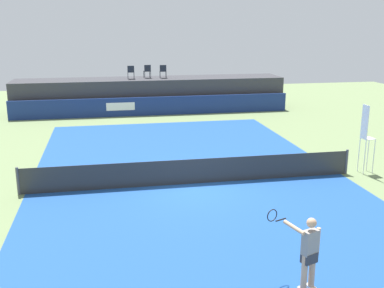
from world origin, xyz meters
TOP-DOWN VIEW (x-y plane):
  - ground_plane at (0.00, 3.00)m, footprint 48.00×48.00m
  - court_inner at (0.00, 0.00)m, footprint 12.00×22.00m
  - sponsor_wall at (-0.01, 13.50)m, footprint 18.00×0.22m
  - spectator_platform at (0.00, 15.30)m, footprint 18.00×2.80m
  - spectator_chair_far_left at (-1.30, 15.04)m, footprint 0.46×0.46m
  - spectator_chair_left at (-0.18, 15.43)m, footprint 0.48×0.48m
  - spectator_chair_center at (0.86, 15.19)m, footprint 0.47×0.47m
  - umpire_chair at (6.92, -0.00)m, footprint 0.46×0.46m
  - tennis_net at (0.00, 0.00)m, footprint 12.40×0.02m
  - net_post_near at (-6.20, 0.00)m, footprint 0.10×0.10m
  - net_post_far at (6.20, 0.00)m, footprint 0.10×0.10m
  - tennis_player at (1.14, -7.51)m, footprint 1.00×1.08m

SIDE VIEW (x-z plane):
  - ground_plane at x=0.00m, z-range 0.00..0.00m
  - court_inner at x=0.00m, z-range 0.00..0.00m
  - tennis_net at x=0.00m, z-range 0.00..0.95m
  - net_post_near at x=-6.20m, z-range 0.00..1.00m
  - net_post_far at x=6.20m, z-range 0.00..1.00m
  - sponsor_wall at x=-0.01m, z-range 0.00..1.20m
  - tennis_player at x=1.14m, z-range 0.07..1.84m
  - spectator_platform at x=0.00m, z-range 0.00..2.20m
  - umpire_chair at x=6.92m, z-range 0.21..2.97m
  - spectator_chair_far_left at x=-1.30m, z-range 2.25..3.14m
  - spectator_chair_left at x=-0.18m, z-range 2.25..3.14m
  - spectator_chair_center at x=0.86m, z-range 2.25..3.14m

